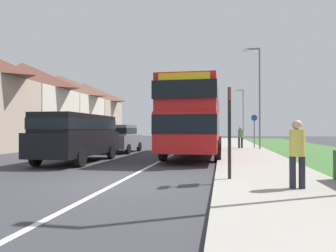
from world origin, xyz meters
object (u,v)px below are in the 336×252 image
(cycle_route_sign, at_px, (254,130))
(street_lamp_far, at_px, (242,111))
(parked_car_grey, at_px, (121,137))
(double_decker_bus, at_px, (195,117))
(bus_stop_sign, at_px, (229,126))
(pedestrian_at_stop, at_px, (297,151))
(street_lamp_mid, at_px, (258,91))
(parked_van_black, at_px, (78,134))
(pedestrian_walking_away, at_px, (240,136))

(cycle_route_sign, bearing_deg, street_lamp_far, 89.20)
(parked_car_grey, height_order, street_lamp_far, street_lamp_far)
(double_decker_bus, distance_m, bus_stop_sign, 8.47)
(pedestrian_at_stop, bearing_deg, street_lamp_mid, 86.92)
(parked_van_black, xyz_separation_m, pedestrian_walking_away, (7.64, 9.96, -0.29))
(pedestrian_walking_away, height_order, bus_stop_sign, bus_stop_sign)
(double_decker_bus, xyz_separation_m, street_lamp_far, (3.99, 23.21, 1.66))
(bus_stop_sign, relative_size, cycle_route_sign, 1.03)
(parked_van_black, xyz_separation_m, parked_car_grey, (0.01, 5.82, -0.32))
(double_decker_bus, bearing_deg, pedestrian_walking_away, 64.95)
(double_decker_bus, height_order, street_lamp_far, street_lamp_far)
(parked_car_grey, distance_m, street_lamp_far, 23.39)
(pedestrian_walking_away, distance_m, cycle_route_sign, 1.14)
(pedestrian_walking_away, bearing_deg, parked_van_black, -127.50)
(parked_van_black, relative_size, bus_stop_sign, 2.05)
(parked_van_black, distance_m, pedestrian_at_stop, 9.63)
(double_decker_bus, height_order, pedestrian_at_stop, double_decker_bus)
(parked_van_black, relative_size, pedestrian_walking_away, 3.19)
(street_lamp_far, bearing_deg, bus_stop_sign, -94.27)
(bus_stop_sign, xyz_separation_m, cycle_route_sign, (2.11, 14.51, -0.11))
(parked_van_black, bearing_deg, cycle_route_sign, 49.95)
(bus_stop_sign, height_order, cycle_route_sign, bus_stop_sign)
(pedestrian_walking_away, relative_size, street_lamp_mid, 0.24)
(street_lamp_mid, relative_size, street_lamp_far, 1.08)
(cycle_route_sign, relative_size, street_lamp_far, 0.39)
(parked_car_grey, height_order, pedestrian_at_stop, parked_car_grey)
(parked_car_grey, xyz_separation_m, cycle_route_sign, (8.63, 4.46, 0.48))
(bus_stop_sign, distance_m, street_lamp_far, 31.67)
(parked_car_grey, height_order, bus_stop_sign, bus_stop_sign)
(pedestrian_walking_away, bearing_deg, double_decker_bus, -115.05)
(pedestrian_at_stop, distance_m, cycle_route_sign, 15.65)
(double_decker_bus, xyz_separation_m, parked_van_black, (-4.88, -4.06, -0.88))
(double_decker_bus, relative_size, bus_stop_sign, 3.97)
(pedestrian_at_stop, relative_size, street_lamp_far, 0.26)
(pedestrian_walking_away, bearing_deg, parked_car_grey, -151.51)
(parked_van_black, distance_m, bus_stop_sign, 7.78)
(pedestrian_at_stop, distance_m, bus_stop_sign, 1.94)
(street_lamp_far, bearing_deg, street_lamp_mid, -90.32)
(bus_stop_sign, height_order, street_lamp_far, street_lamp_far)
(parked_car_grey, relative_size, street_lamp_far, 0.61)
(cycle_route_sign, bearing_deg, double_decker_bus, -121.13)
(parked_van_black, bearing_deg, bus_stop_sign, -32.97)
(cycle_route_sign, bearing_deg, bus_stop_sign, -98.29)
(parked_car_grey, relative_size, cycle_route_sign, 1.57)
(parked_van_black, relative_size, street_lamp_mid, 0.75)
(pedestrian_at_stop, relative_size, street_lamp_mid, 0.24)
(cycle_route_sign, height_order, street_lamp_far, street_lamp_far)
(street_lamp_mid, bearing_deg, parked_van_black, -134.12)
(street_lamp_far, bearing_deg, parked_car_grey, -112.45)
(parked_van_black, bearing_deg, pedestrian_at_stop, -33.81)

